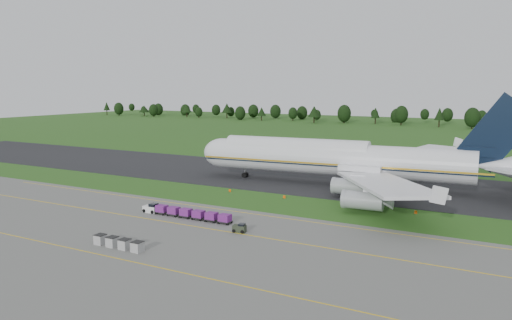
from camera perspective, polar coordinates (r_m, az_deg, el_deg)
The scene contains 10 objects.
ground at distance 103.27m, azimuth 0.08°, elevation -4.67°, with size 600.00×600.00×0.00m, color #255118.
apron at distance 76.22m, azimuth -12.40°, elevation -9.62°, with size 300.00×52.00×0.06m, color #60605B.
taxiway at distance 128.05m, azimuth 6.07°, elevation -2.13°, with size 300.00×40.00×0.08m, color black.
apron_markings at distance 81.37m, azimuth -9.13°, elevation -8.34°, with size 300.00×30.20×0.01m.
tree_line at distance 312.84m, azimuth 19.73°, elevation 4.73°, with size 526.29×23.75×11.32m.
aircraft at distance 119.65m, azimuth 9.97°, elevation 0.11°, with size 79.34×77.02×22.26m.
baggage_train at distance 90.79m, azimuth -8.18°, elevation -5.97°, with size 18.84×1.71×1.64m.
utility_cart at distance 81.23m, azimuth -1.91°, elevation -7.86°, with size 2.26×1.58×1.14m.
uld_row at distance 76.20m, azimuth -15.45°, elevation -9.12°, with size 8.72×1.52×1.50m.
edge_markers at distance 102.88m, azimuth 6.66°, elevation -4.62°, with size 40.90×0.30×0.60m.
Camera 1 is at (48.02, -88.39, 23.35)m, focal length 35.00 mm.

